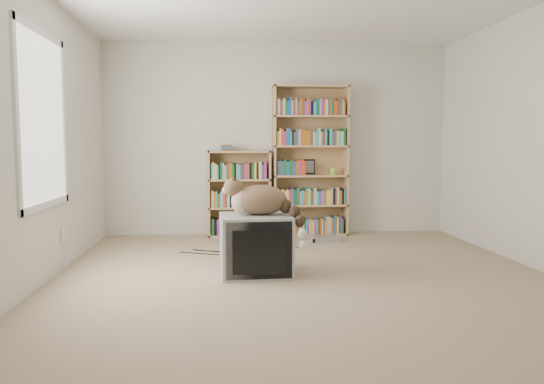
{
  "coord_description": "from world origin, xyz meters",
  "views": [
    {
      "loc": [
        -0.7,
        -4.5,
        1.19
      ],
      "look_at": [
        -0.21,
        1.0,
        0.69
      ],
      "focal_mm": 35.0,
      "sensor_mm": 36.0,
      "label": 1
    }
  ],
  "objects": [
    {
      "name": "floor",
      "position": [
        0.0,
        0.0,
        0.0
      ],
      "size": [
        4.5,
        5.0,
        0.01
      ],
      "primitive_type": "cube",
      "color": "tan",
      "rests_on": "ground"
    },
    {
      "name": "wall_back",
      "position": [
        0.0,
        2.5,
        1.25
      ],
      "size": [
        4.5,
        0.02,
        2.5
      ],
      "primitive_type": "cube",
      "color": "beige",
      "rests_on": "floor"
    },
    {
      "name": "wall_front",
      "position": [
        0.0,
        -2.5,
        1.25
      ],
      "size": [
        4.5,
        0.02,
        2.5
      ],
      "primitive_type": "cube",
      "color": "beige",
      "rests_on": "floor"
    },
    {
      "name": "wall_left",
      "position": [
        -2.25,
        0.0,
        1.25
      ],
      "size": [
        0.02,
        5.0,
        2.5
      ],
      "primitive_type": "cube",
      "color": "beige",
      "rests_on": "floor"
    },
    {
      "name": "window",
      "position": [
        -2.24,
        0.2,
        1.4
      ],
      "size": [
        0.02,
        1.22,
        1.52
      ],
      "primitive_type": "cube",
      "color": "white",
      "rests_on": "wall_left"
    },
    {
      "name": "crt_tv",
      "position": [
        -0.43,
        0.28,
        0.27
      ],
      "size": [
        0.66,
        0.61,
        0.55
      ],
      "rotation": [
        0.0,
        0.0,
        0.06
      ],
      "color": "#9B9B9D",
      "rests_on": "floor"
    },
    {
      "name": "cat",
      "position": [
        -0.33,
        0.27,
        0.65
      ],
      "size": [
        0.73,
        0.54,
        0.6
      ],
      "rotation": [
        0.0,
        0.0,
        -0.0
      ],
      "color": "#362516",
      "rests_on": "crt_tv"
    },
    {
      "name": "bookcase_tall",
      "position": [
        0.41,
        2.36,
        0.92
      ],
      "size": [
        0.97,
        0.3,
        1.94
      ],
      "color": "tan",
      "rests_on": "floor"
    },
    {
      "name": "bookcase_short",
      "position": [
        -0.52,
        2.36,
        0.51
      ],
      "size": [
        0.8,
        0.3,
        1.1
      ],
      "color": "tan",
      "rests_on": "floor"
    },
    {
      "name": "book_stack",
      "position": [
        -0.66,
        2.33,
        1.14
      ],
      "size": [
        0.18,
        0.24,
        0.08
      ],
      "primitive_type": "cube",
      "color": "#D4431C",
      "rests_on": "bookcase_short"
    },
    {
      "name": "green_mug",
      "position": [
        0.71,
        2.34,
        0.84
      ],
      "size": [
        0.08,
        0.08,
        0.09
      ],
      "primitive_type": "cylinder",
      "color": "#8DC839",
      "rests_on": "bookcase_tall"
    },
    {
      "name": "framed_print",
      "position": [
        0.41,
        2.44,
        0.89
      ],
      "size": [
        0.15,
        0.05,
        0.2
      ],
      "primitive_type": "cube",
      "rotation": [
        -0.17,
        0.0,
        0.0
      ],
      "color": "black",
      "rests_on": "bookcase_tall"
    },
    {
      "name": "dvd_player",
      "position": [
        0.51,
        1.82,
        0.04
      ],
      "size": [
        0.39,
        0.32,
        0.08
      ],
      "primitive_type": "cube",
      "rotation": [
        0.0,
        0.0,
        0.26
      ],
      "color": "#A8A8AC",
      "rests_on": "floor"
    },
    {
      "name": "wall_outlet",
      "position": [
        -2.24,
        0.63,
        0.32
      ],
      "size": [
        0.01,
        0.08,
        0.13
      ],
      "primitive_type": "cube",
      "color": "silver",
      "rests_on": "wall_left"
    },
    {
      "name": "floor_cables",
      "position": [
        -0.3,
        1.34,
        0.0
      ],
      "size": [
        1.2,
        0.7,
        0.01
      ],
      "primitive_type": null,
      "color": "black",
      "rests_on": "floor"
    }
  ]
}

